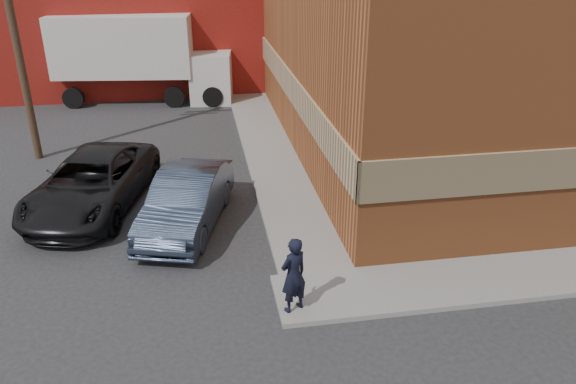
{
  "coord_description": "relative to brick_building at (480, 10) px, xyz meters",
  "views": [
    {
      "loc": [
        -1.92,
        -10.75,
        7.24
      ],
      "look_at": [
        0.21,
        1.74,
        1.37
      ],
      "focal_mm": 35.0,
      "sensor_mm": 36.0,
      "label": 1
    }
  ],
  "objects": [
    {
      "name": "box_truck",
      "position": [
        -12.68,
        6.9,
        -2.4
      ],
      "size": [
        8.26,
        3.37,
        3.96
      ],
      "rotation": [
        0.0,
        0.0,
        -0.13
      ],
      "color": "silver",
      "rests_on": "ground"
    },
    {
      "name": "utility_pole",
      "position": [
        -16.0,
        0.0,
        0.06
      ],
      "size": [
        2.0,
        0.26,
        9.0
      ],
      "color": "#493424",
      "rests_on": "ground"
    },
    {
      "name": "sidewalk_west",
      "position": [
        -7.9,
        0.0,
        -4.62
      ],
      "size": [
        1.8,
        18.0,
        0.12
      ],
      "primitive_type": "cube",
      "color": "gray",
      "rests_on": "ground"
    },
    {
      "name": "ground",
      "position": [
        -8.5,
        -9.0,
        -4.68
      ],
      "size": [
        90.0,
        90.0,
        0.0
      ],
      "primitive_type": "plane",
      "color": "#28282B",
      "rests_on": "ground"
    },
    {
      "name": "brick_building",
      "position": [
        0.0,
        0.0,
        0.0
      ],
      "size": [
        14.25,
        18.25,
        9.36
      ],
      "color": "#AB582C",
      "rests_on": "ground"
    },
    {
      "name": "sedan",
      "position": [
        -10.82,
        -6.03,
        -3.93
      ],
      "size": [
        2.82,
        4.84,
        1.51
      ],
      "primitive_type": "imported",
      "rotation": [
        0.0,
        0.0,
        -0.29
      ],
      "color": "#2F394F",
      "rests_on": "ground"
    },
    {
      "name": "man",
      "position": [
        -8.7,
        -10.33,
        -3.72
      ],
      "size": [
        0.73,
        0.64,
        1.68
      ],
      "primitive_type": "imported",
      "rotation": [
        0.0,
        0.0,
        3.62
      ],
      "color": "black",
      "rests_on": "sidewalk_south"
    },
    {
      "name": "suv_a",
      "position": [
        -13.47,
        -4.42,
        -3.91
      ],
      "size": [
        3.84,
        6.0,
        1.54
      ],
      "primitive_type": "imported",
      "rotation": [
        0.0,
        0.0,
        -0.25
      ],
      "color": "black",
      "rests_on": "ground"
    },
    {
      "name": "warehouse",
      "position": [
        -14.5,
        11.0,
        -1.87
      ],
      "size": [
        16.3,
        8.3,
        5.6
      ],
      "color": "maroon",
      "rests_on": "ground"
    }
  ]
}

